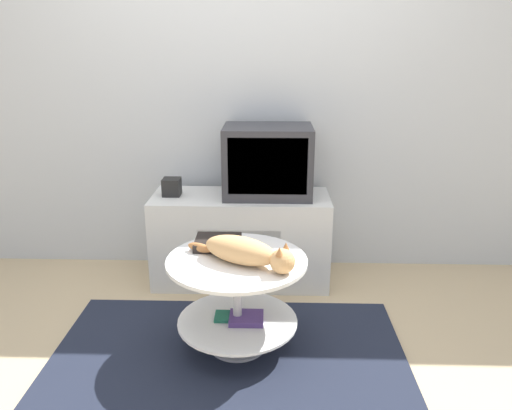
{
  "coord_description": "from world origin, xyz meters",
  "views": [
    {
      "loc": [
        0.2,
        -2.17,
        1.51
      ],
      "look_at": [
        0.12,
        0.44,
        0.66
      ],
      "focal_mm": 35.0,
      "sensor_mm": 36.0,
      "label": 1
    }
  ],
  "objects_px": {
    "tv": "(268,161)",
    "dvd_box": "(218,243)",
    "speaker": "(172,187)",
    "cat": "(246,252)"
  },
  "relations": [
    {
      "from": "tv",
      "to": "dvd_box",
      "type": "distance_m",
      "value": 0.78
    },
    {
      "from": "tv",
      "to": "dvd_box",
      "type": "height_order",
      "value": "tv"
    },
    {
      "from": "tv",
      "to": "dvd_box",
      "type": "xyz_separation_m",
      "value": [
        -0.25,
        -0.68,
        -0.27
      ]
    },
    {
      "from": "tv",
      "to": "cat",
      "type": "xyz_separation_m",
      "value": [
        -0.09,
        -0.9,
        -0.23
      ]
    },
    {
      "from": "speaker",
      "to": "dvd_box",
      "type": "relative_size",
      "value": 0.47
    },
    {
      "from": "speaker",
      "to": "dvd_box",
      "type": "distance_m",
      "value": 0.75
    },
    {
      "from": "tv",
      "to": "cat",
      "type": "relative_size",
      "value": 1.02
    },
    {
      "from": "cat",
      "to": "speaker",
      "type": "bearing_deg",
      "value": 148.71
    },
    {
      "from": "speaker",
      "to": "cat",
      "type": "xyz_separation_m",
      "value": [
        0.52,
        -0.87,
        -0.07
      ]
    },
    {
      "from": "speaker",
      "to": "cat",
      "type": "distance_m",
      "value": 1.01
    }
  ]
}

